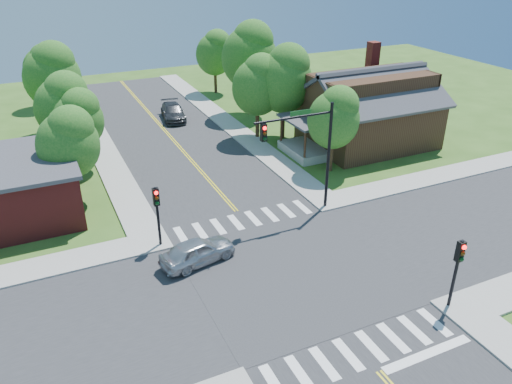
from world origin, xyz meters
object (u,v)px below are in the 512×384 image
signal_mast_ne (306,143)px  house_ne (369,106)px  signal_pole_se (458,262)px  car_silver (198,252)px  car_dgrey (173,112)px  signal_pole_nw (157,206)px

signal_mast_ne → house_ne: (11.19, 8.65, -1.52)m
signal_pole_se → car_silver: signal_pole_se is taller
signal_mast_ne → car_dgrey: size_ratio=1.35×
signal_mast_ne → signal_pole_se: bearing=-81.4°
signal_mast_ne → car_dgrey: 22.44m
signal_pole_nw → house_ne: size_ratio=0.29×
car_dgrey → signal_pole_nw: bearing=-99.7°
house_ne → car_silver: (-19.29, -11.16, -2.60)m
car_silver → car_dgrey: size_ratio=0.85×
signal_mast_ne → car_silver: signal_mast_ne is taller
signal_mast_ne → car_silver: 9.42m
signal_mast_ne → car_dgrey: bearing=95.8°
signal_pole_se → house_ne: (9.51, 19.86, 0.67)m
signal_mast_ne → house_ne: bearing=37.7°
signal_pole_se → house_ne: 22.03m
signal_mast_ne → signal_pole_nw: size_ratio=1.89×
signal_pole_se → signal_pole_nw: (-11.20, 11.20, 0.00)m
signal_pole_se → car_dgrey: size_ratio=0.71×
signal_mast_ne → signal_pole_se: size_ratio=1.89×
car_dgrey → house_ne: bearing=-36.1°
signal_mast_ne → car_dgrey: (-2.23, 21.95, -4.11)m
house_ne → signal_mast_ne: bearing=-142.3°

